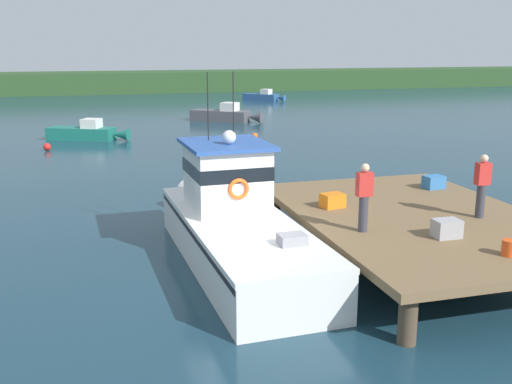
{
  "coord_description": "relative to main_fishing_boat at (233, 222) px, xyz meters",
  "views": [
    {
      "loc": [
        -3.35,
        -13.22,
        5.46
      ],
      "look_at": [
        1.2,
        2.75,
        1.4
      ],
      "focal_mm": 42.03,
      "sensor_mm": 36.0,
      "label": 1
    }
  ],
  "objects": [
    {
      "name": "ground_plane",
      "position": [
        -0.18,
        -1.31,
        -1.01
      ],
      "size": [
        200.0,
        200.0,
        0.0
      ],
      "primitive_type": "plane",
      "color": "#193847"
    },
    {
      "name": "dock",
      "position": [
        4.62,
        -1.31,
        0.07
      ],
      "size": [
        6.0,
        9.0,
        1.2
      ],
      "color": "#4C3D2D",
      "rests_on": "ground"
    },
    {
      "name": "main_fishing_boat",
      "position": [
        0.0,
        0.0,
        0.0
      ],
      "size": [
        2.84,
        9.86,
        4.8
      ],
      "color": "white",
      "rests_on": "ground"
    },
    {
      "name": "crate_stack_near_edge",
      "position": [
        4.24,
        -3.17,
        0.4
      ],
      "size": [
        0.61,
        0.45,
        0.42
      ],
      "primitive_type": "cube",
      "rotation": [
        0.0,
        0.0,
        -0.02
      ],
      "color": "#9E9EA3",
      "rests_on": "dock"
    },
    {
      "name": "crate_single_by_cleat",
      "position": [
        6.63,
        1.19,
        0.39
      ],
      "size": [
        0.64,
        0.5,
        0.39
      ],
      "primitive_type": "cube",
      "rotation": [
        0.0,
        0.0,
        0.11
      ],
      "color": "#3370B2",
      "rests_on": "dock"
    },
    {
      "name": "crate_stack_mid_dock",
      "position": [
        2.76,
        -0.02,
        0.38
      ],
      "size": [
        0.67,
        0.55,
        0.38
      ],
      "primitive_type": "cube",
      "rotation": [
        0.0,
        0.0,
        0.2
      ],
      "color": "orange",
      "rests_on": "dock"
    },
    {
      "name": "bait_bucket",
      "position": [
        4.79,
        -4.61,
        0.36
      ],
      "size": [
        0.32,
        0.32,
        0.34
      ],
      "primitive_type": "cylinder",
      "color": "#E04C19",
      "rests_on": "dock"
    },
    {
      "name": "deckhand_by_the_boat",
      "position": [
        2.6,
        -2.22,
        1.05
      ],
      "size": [
        0.36,
        0.22,
        1.63
      ],
      "color": "#383842",
      "rests_on": "dock"
    },
    {
      "name": "deckhand_further_back",
      "position": [
        5.98,
        -1.96,
        1.05
      ],
      "size": [
        0.36,
        0.22,
        1.63
      ],
      "color": "#383842",
      "rests_on": "dock"
    },
    {
      "name": "moored_boat_mid_harbor",
      "position": [
        14.14,
        44.7,
        -0.6
      ],
      "size": [
        3.88,
        3.97,
        1.18
      ],
      "color": "#285184",
      "rests_on": "ground"
    },
    {
      "name": "moored_boat_outer_mooring",
      "position": [
        6.44,
        28.81,
        -0.52
      ],
      "size": [
        5.04,
        4.27,
        1.41
      ],
      "color": "#4C4C51",
      "rests_on": "ground"
    },
    {
      "name": "moored_boat_off_the_point",
      "position": [
        -3.53,
        22.36,
        -0.57
      ],
      "size": [
        4.9,
        3.07,
        1.26
      ],
      "color": "#196B5B",
      "rests_on": "ground"
    },
    {
      "name": "mooring_buoy_inshore",
      "position": [
        -5.61,
        19.02,
        -0.81
      ],
      "size": [
        0.4,
        0.4,
        0.4
      ],
      "primitive_type": "sphere",
      "color": "red",
      "rests_on": "ground"
    },
    {
      "name": "mooring_buoy_spare_mooring",
      "position": [
        6.21,
        19.94,
        -0.82
      ],
      "size": [
        0.37,
        0.37,
        0.37
      ],
      "primitive_type": "sphere",
      "color": "#EA5B19",
      "rests_on": "ground"
    },
    {
      "name": "far_shoreline",
      "position": [
        -0.18,
        60.69,
        0.19
      ],
      "size": [
        120.0,
        8.0,
        2.4
      ],
      "primitive_type": "cube",
      "color": "#284723",
      "rests_on": "ground"
    }
  ]
}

